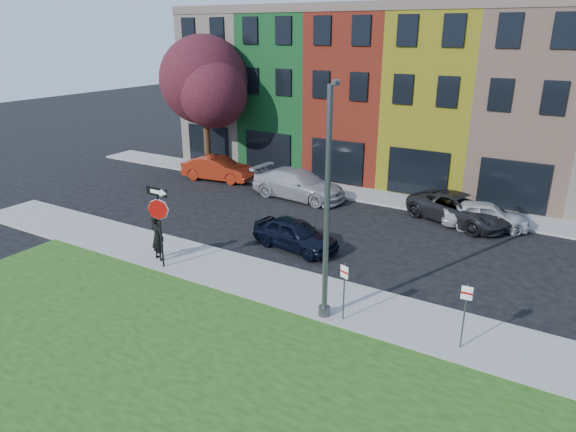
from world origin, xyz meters
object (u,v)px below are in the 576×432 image
Objects in this scene: man at (158,237)px; sedan_near at (295,234)px; street_lamp at (328,205)px; stop_sign at (158,211)px.

man is 0.47× the size of sedan_near.
sedan_near is 6.47m from street_lamp.
man is at bearing 156.61° from street_lamp.
man is at bearing 143.17° from sedan_near.
street_lamp is (7.78, -0.25, 2.78)m from man.
sedan_near is 0.56× the size of street_lamp.
stop_sign is at bearing 160.25° from street_lamp.
sedan_near is at bearing 108.86° from street_lamp.
stop_sign is 0.44× the size of street_lamp.
stop_sign is 7.25m from street_lamp.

